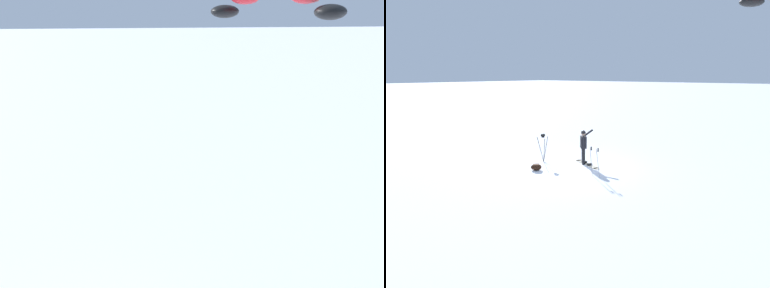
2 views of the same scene
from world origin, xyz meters
The scene contains 1 object.
traction_kite centered at (6.20, 6.87, 7.95)m, with size 4.04×4.12×1.05m.
Camera 1 is at (2.17, -4.27, 7.74)m, focal length 31.31 mm.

